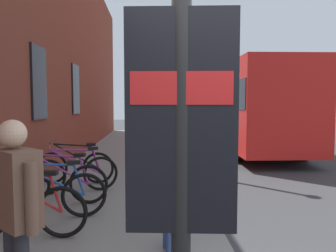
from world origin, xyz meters
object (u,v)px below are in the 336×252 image
object	(u,v)px
pedestrian_by_facade	(169,177)
street_lamp	(177,55)
pedestrian_crossing_street	(15,201)
bicycle_end_of_row	(75,167)
bicycle_nearest_sign	(50,196)
transit_info_sign	(181,152)
city_bus	(243,104)
bicycle_leaning_wall	(24,209)
bicycle_far_end	(75,174)
bicycle_under_window	(60,183)

from	to	relation	value
pedestrian_by_facade	street_lamp	bearing A→B (deg)	-5.62
pedestrian_crossing_street	bicycle_end_of_row	bearing A→B (deg)	7.23
bicycle_nearest_sign	street_lamp	xyz separation A→B (m)	(4.04, -2.31, 2.78)
transit_info_sign	city_bus	world-z (taller)	city_bus
bicycle_leaning_wall	bicycle_nearest_sign	bearing A→B (deg)	-12.53
city_bus	pedestrian_by_facade	bearing A→B (deg)	159.37
transit_info_sign	street_lamp	distance (m)	7.73
bicycle_leaning_wall	street_lamp	world-z (taller)	street_lamp
bicycle_nearest_sign	bicycle_far_end	size ratio (longest dim) A/B	1.01
bicycle_under_window	pedestrian_crossing_street	xyz separation A→B (m)	(-3.25, -0.54, 0.65)
bicycle_nearest_sign	street_lamp	distance (m)	5.42
transit_info_sign	bicycle_under_window	bearing A→B (deg)	22.61
bicycle_under_window	transit_info_sign	distance (m)	4.84
bicycle_end_of_row	street_lamp	world-z (taller)	street_lamp
pedestrian_crossing_street	pedestrian_by_facade	bearing A→B (deg)	-46.59
bicycle_nearest_sign	street_lamp	bearing A→B (deg)	-29.78
bicycle_leaning_wall	bicycle_far_end	distance (m)	2.23
bicycle_far_end	transit_info_sign	world-z (taller)	transit_info_sign
bicycle_under_window	street_lamp	size ratio (longest dim) A/B	0.33
bicycle_leaning_wall	city_bus	size ratio (longest dim) A/B	0.17
bicycle_leaning_wall	bicycle_nearest_sign	world-z (taller)	same
city_bus	pedestrian_crossing_street	bearing A→B (deg)	155.68
street_lamp	bicycle_under_window	bearing A→B (deg)	143.43
bicycle_end_of_row	pedestrian_by_facade	xyz separation A→B (m)	(-3.48, -1.94, 0.54)
bicycle_end_of_row	pedestrian_crossing_street	distance (m)	4.83
bicycle_end_of_row	pedestrian_by_facade	size ratio (longest dim) A/B	1.16
bicycle_leaning_wall	city_bus	distance (m)	11.30
bicycle_end_of_row	street_lamp	distance (m)	4.09
bicycle_under_window	pedestrian_crossing_street	distance (m)	3.36
bicycle_end_of_row	bicycle_under_window	bearing A→B (deg)	-177.47
bicycle_under_window	city_bus	bearing A→B (deg)	-34.94
transit_info_sign	street_lamp	bearing A→B (deg)	-4.40
bicycle_nearest_sign	bicycle_far_end	world-z (taller)	same
pedestrian_by_facade	pedestrian_crossing_street	bearing A→B (deg)	133.41
bicycle_nearest_sign	transit_info_sign	xyz separation A→B (m)	(-3.50, -1.73, 1.21)
transit_info_sign	pedestrian_by_facade	xyz separation A→B (m)	(2.34, -0.07, -0.67)
bicycle_far_end	bicycle_end_of_row	bearing A→B (deg)	12.55
bicycle_leaning_wall	bicycle_far_end	xyz separation A→B (m)	(2.23, -0.18, 0.00)
transit_info_sign	pedestrian_by_facade	size ratio (longest dim) A/B	1.57
bicycle_under_window	bicycle_far_end	size ratio (longest dim) A/B	1.03
bicycle_leaning_wall	bicycle_under_window	world-z (taller)	same
bicycle_far_end	bicycle_under_window	bearing A→B (deg)	172.27
bicycle_far_end	pedestrian_by_facade	bearing A→B (deg)	-147.04
city_bus	pedestrian_crossing_street	size ratio (longest dim) A/B	6.18
bicycle_nearest_sign	city_bus	size ratio (longest dim) A/B	0.17
bicycle_end_of_row	city_bus	bearing A→B (deg)	-40.86
city_bus	transit_info_sign	bearing A→B (deg)	162.71
city_bus	bicycle_nearest_sign	bearing A→B (deg)	147.95
bicycle_under_window	street_lamp	xyz separation A→B (m)	(3.21, -2.38, 2.78)
bicycle_leaning_wall	transit_info_sign	bearing A→B (deg)	-146.58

